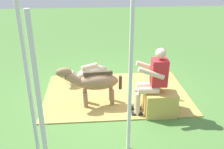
{
  "coord_description": "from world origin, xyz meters",
  "views": [
    {
      "loc": [
        0.36,
        4.98,
        2.84
      ],
      "look_at": [
        -0.06,
        -0.11,
        0.55
      ],
      "focal_mm": 41.11,
      "sensor_mm": 36.0,
      "label": 1
    }
  ],
  "objects_px": {
    "pony_lying": "(89,73)",
    "tent_pole_right": "(29,89)",
    "pony_standing": "(94,82)",
    "soda_bottle": "(175,95)",
    "tent_pole_mid": "(41,119)",
    "hay_bale": "(159,102)",
    "person_seated": "(153,79)",
    "tent_pole_left": "(130,82)"
  },
  "relations": [
    {
      "from": "pony_lying",
      "to": "tent_pole_right",
      "type": "bearing_deg",
      "value": 74.43
    },
    {
      "from": "pony_standing",
      "to": "soda_bottle",
      "type": "distance_m",
      "value": 1.82
    },
    {
      "from": "tent_pole_right",
      "to": "tent_pole_mid",
      "type": "bearing_deg",
      "value": 111.2
    },
    {
      "from": "tent_pole_right",
      "to": "tent_pole_mid",
      "type": "distance_m",
      "value": 0.79
    },
    {
      "from": "tent_pole_right",
      "to": "tent_pole_mid",
      "type": "relative_size",
      "value": 1.0
    },
    {
      "from": "soda_bottle",
      "to": "tent_pole_mid",
      "type": "xyz_separation_m",
      "value": [
        2.38,
        2.35,
        1.09
      ]
    },
    {
      "from": "hay_bale",
      "to": "person_seated",
      "type": "bearing_deg",
      "value": -2.29
    },
    {
      "from": "pony_standing",
      "to": "soda_bottle",
      "type": "bearing_deg",
      "value": -178.49
    },
    {
      "from": "person_seated",
      "to": "pony_lying",
      "type": "height_order",
      "value": "person_seated"
    },
    {
      "from": "person_seated",
      "to": "tent_pole_right",
      "type": "height_order",
      "value": "tent_pole_right"
    },
    {
      "from": "person_seated",
      "to": "pony_standing",
      "type": "xyz_separation_m",
      "value": [
        1.13,
        -0.4,
        -0.23
      ]
    },
    {
      "from": "hay_bale",
      "to": "pony_standing",
      "type": "xyz_separation_m",
      "value": [
        1.29,
        -0.41,
        0.29
      ]
    },
    {
      "from": "pony_standing",
      "to": "pony_lying",
      "type": "distance_m",
      "value": 1.29
    },
    {
      "from": "hay_bale",
      "to": "tent_pole_left",
      "type": "distance_m",
      "value": 1.62
    },
    {
      "from": "person_seated",
      "to": "tent_pole_mid",
      "type": "height_order",
      "value": "tent_pole_mid"
    },
    {
      "from": "pony_standing",
      "to": "tent_pole_right",
      "type": "bearing_deg",
      "value": 60.18
    },
    {
      "from": "tent_pole_mid",
      "to": "person_seated",
      "type": "bearing_deg",
      "value": -132.46
    },
    {
      "from": "pony_lying",
      "to": "tent_pole_left",
      "type": "distance_m",
      "value": 2.95
    },
    {
      "from": "soda_bottle",
      "to": "tent_pole_mid",
      "type": "bearing_deg",
      "value": 44.56
    },
    {
      "from": "person_seated",
      "to": "soda_bottle",
      "type": "distance_m",
      "value": 1.01
    },
    {
      "from": "hay_bale",
      "to": "tent_pole_mid",
      "type": "bearing_deg",
      "value": 44.83
    },
    {
      "from": "tent_pole_left",
      "to": "tent_pole_right",
      "type": "height_order",
      "value": "same"
    },
    {
      "from": "hay_bale",
      "to": "pony_standing",
      "type": "relative_size",
      "value": 0.46
    },
    {
      "from": "person_seated",
      "to": "pony_lying",
      "type": "distance_m",
      "value": 2.14
    },
    {
      "from": "pony_lying",
      "to": "tent_pole_right",
      "type": "relative_size",
      "value": 0.53
    },
    {
      "from": "pony_standing",
      "to": "tent_pole_mid",
      "type": "distance_m",
      "value": 2.47
    },
    {
      "from": "tent_pole_right",
      "to": "pony_lying",
      "type": "bearing_deg",
      "value": -105.57
    },
    {
      "from": "pony_standing",
      "to": "pony_lying",
      "type": "xyz_separation_m",
      "value": [
        0.12,
        -1.24,
        -0.35
      ]
    },
    {
      "from": "tent_pole_left",
      "to": "tent_pole_right",
      "type": "relative_size",
      "value": 1.0
    },
    {
      "from": "pony_lying",
      "to": "soda_bottle",
      "type": "height_order",
      "value": "pony_lying"
    },
    {
      "from": "hay_bale",
      "to": "pony_lying",
      "type": "bearing_deg",
      "value": -49.44
    },
    {
      "from": "person_seated",
      "to": "tent_pole_right",
      "type": "relative_size",
      "value": 0.56
    },
    {
      "from": "tent_pole_right",
      "to": "hay_bale",
      "type": "bearing_deg",
      "value": -152.25
    },
    {
      "from": "hay_bale",
      "to": "person_seated",
      "type": "xyz_separation_m",
      "value": [
        0.17,
        -0.01,
        0.52
      ]
    },
    {
      "from": "person_seated",
      "to": "pony_standing",
      "type": "height_order",
      "value": "person_seated"
    },
    {
      "from": "hay_bale",
      "to": "pony_lying",
      "type": "distance_m",
      "value": 2.17
    },
    {
      "from": "pony_lying",
      "to": "tent_pole_left",
      "type": "height_order",
      "value": "tent_pole_left"
    },
    {
      "from": "soda_bottle",
      "to": "tent_pole_mid",
      "type": "distance_m",
      "value": 3.52
    },
    {
      "from": "person_seated",
      "to": "tent_pole_mid",
      "type": "distance_m",
      "value": 2.61
    },
    {
      "from": "person_seated",
      "to": "tent_pole_right",
      "type": "xyz_separation_m",
      "value": [
        2.02,
        1.16,
        0.45
      ]
    },
    {
      "from": "soda_bottle",
      "to": "tent_pole_left",
      "type": "bearing_deg",
      "value": 50.21
    },
    {
      "from": "pony_lying",
      "to": "tent_pole_right",
      "type": "height_order",
      "value": "tent_pole_right"
    }
  ]
}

